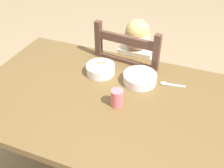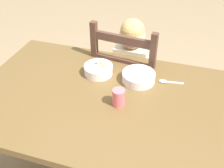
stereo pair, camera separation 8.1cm
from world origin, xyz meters
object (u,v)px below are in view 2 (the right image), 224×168
Objects in this scene: drinking_cup at (119,97)px; dining_chair at (128,85)px; bowl_of_carrots at (98,69)px; dining_table at (110,112)px; bowl_of_peas at (139,77)px; child_figure at (130,66)px; spoon at (166,82)px.

dining_chair is at bearing 98.04° from drinking_cup.
bowl_of_carrots is (-0.11, -0.30, 0.31)m from dining_chair.
dining_table is 0.26m from bowl_of_peas.
dining_chair is at bearing 92.03° from dining_table.
child_figure is 0.34m from bowl_of_carrots.
dining_table is 0.36m from spoon.
child_figure is at bearing 112.21° from bowl_of_peas.
bowl_of_peas reaches higher than dining_table.
dining_chair is 7.04× the size of spoon.
dining_chair is at bearing 141.07° from child_figure.
child_figure reaches higher than spoon.
dining_table is 1.52× the size of child_figure.
bowl_of_carrots is at bearing -175.13° from spoon.
dining_table is 0.52m from dining_chair.
spoon is at bearing -43.46° from dining_chair.
drinking_cup is (0.07, -0.52, 0.15)m from child_figure.
bowl_of_peas is 2.03× the size of drinking_cup.
bowl_of_carrots is (-0.13, 0.19, 0.13)m from dining_table.
spoon reaches higher than dining_table.
bowl_of_carrots is 0.29m from drinking_cup.
drinking_cup reaches higher than bowl_of_peas.
spoon is (0.15, 0.03, -0.02)m from bowl_of_peas.
dining_table is at bearing -56.04° from bowl_of_carrots.
child_figure is 0.54m from drinking_cup.
dining_table is 0.49m from child_figure.
bowl_of_peas is (0.13, -0.30, 0.30)m from dining_chair.
bowl_of_peas is 1.34× the size of spoon.
dining_table is 10.52× the size of spoon.
child_figure is at bearing 136.45° from spoon.
drinking_cup is at bearing -81.96° from dining_chair.
dining_table is at bearing 150.91° from drinking_cup.
dining_chair is (-0.02, 0.49, -0.18)m from dining_table.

